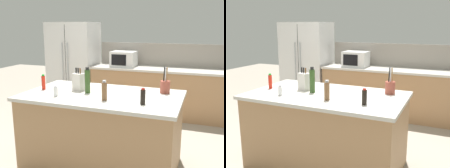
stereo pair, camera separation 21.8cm
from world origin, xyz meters
The scene contains 13 objects.
ground_plane centered at (0.00, 0.00, 0.00)m, with size 14.00×14.00×0.00m, color gray.
back_counter_run centered at (0.30, 2.20, 0.47)m, with size 2.70×0.66×0.94m.
wall_backsplash centered at (0.30, 2.52, 1.17)m, with size 2.66×0.03×0.46m, color gray.
kitchen_island centered at (0.00, 0.00, 0.47)m, with size 1.89×1.08×0.94m.
refrigerator centered at (-1.59, 2.25, 0.91)m, with size 1.00×0.75×1.82m.
microwave centered at (-0.43, 2.20, 1.09)m, with size 0.49×0.39×0.30m.
knife_block centered at (-0.34, 0.06, 1.05)m, with size 0.15×0.13×0.29m.
utensil_crock centered at (0.70, 0.31, 1.02)m, with size 0.12×0.12×0.32m.
hot_sauce_bottle centered at (-0.79, -0.04, 1.03)m, with size 0.05×0.05×0.20m.
olive_oil_bottle centered at (-0.19, -0.01, 1.09)m, with size 0.07×0.07×0.32m.
pepper_grinder centered at (0.13, -0.24, 1.05)m, with size 0.06×0.06×0.22m.
salt_shaker centered at (-0.46, -0.29, 1.00)m, with size 0.05×0.05×0.12m.
soy_sauce_bottle centered at (0.56, -0.24, 1.02)m, with size 0.05×0.05×0.17m.
Camera 2 is at (1.37, -2.74, 1.74)m, focal length 42.00 mm.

